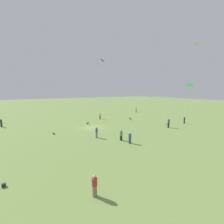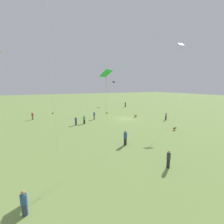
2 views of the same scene
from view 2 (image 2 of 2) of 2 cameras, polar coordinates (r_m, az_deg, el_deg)
ground_plane at (r=35.43m, az=4.96°, el=-2.50°), size 240.00×240.00×0.00m
person_0 at (r=15.50m, az=20.72°, el=-16.44°), size 0.49×0.49×1.72m
person_1 at (r=19.68m, az=5.09°, el=-9.82°), size 0.58×0.58×1.92m
person_2 at (r=38.40m, az=-28.02°, el=-1.37°), size 0.56×0.56×1.73m
person_3 at (r=54.90m, az=5.08°, el=2.84°), size 0.54×0.54×1.77m
person_4 at (r=30.08m, az=-13.59°, el=-3.35°), size 0.59×0.59×1.69m
person_5 at (r=11.50m, az=-30.50°, el=-27.74°), size 0.41×0.41×1.60m
person_6 at (r=34.39m, az=-6.79°, el=-1.35°), size 0.55×0.55×1.83m
person_7 at (r=30.86m, az=-10.55°, el=-2.94°), size 0.64×0.64×1.67m
person_9 at (r=35.85m, az=19.86°, el=-1.55°), size 0.41×0.41×1.67m
kite_0 at (r=60.96m, az=0.65°, el=11.08°), size 1.30×1.26×9.42m
kite_2 at (r=35.99m, az=24.81°, el=21.33°), size 1.02×1.15×16.23m
kite_5 at (r=15.80m, az=-2.19°, el=13.82°), size 1.42×1.50×9.22m
kite_6 at (r=44.81m, az=-36.88°, el=16.35°), size 0.78×0.80×15.60m
dog_0 at (r=28.19m, az=22.79°, el=-5.71°), size 0.41×0.74×0.56m
dog_1 at (r=36.97m, az=8.99°, el=-1.46°), size 0.74×0.47×0.57m
picnic_bag_0 at (r=42.00m, az=-2.03°, el=-0.37°), size 0.30×0.44×0.21m
picnic_bag_1 at (r=44.59m, az=-21.60°, el=-0.40°), size 0.33×0.26×0.30m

